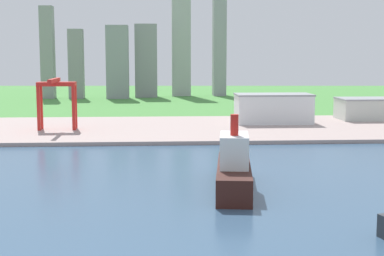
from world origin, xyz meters
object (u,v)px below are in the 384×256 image
(cargo_ship, at_px, (234,169))
(warehouse_main, at_px, (273,108))
(port_crane_red, at_px, (56,92))
(warehouse_annex, at_px, (366,109))

(cargo_ship, distance_m, warehouse_main, 213.03)
(port_crane_red, xyz_separation_m, warehouse_annex, (235.52, 50.10, -17.20))
(cargo_ship, height_order, port_crane_red, port_crane_red)
(warehouse_main, relative_size, warehouse_annex, 1.31)
(cargo_ship, bearing_deg, warehouse_annex, 58.84)
(port_crane_red, distance_m, warehouse_annex, 241.40)
(cargo_ship, relative_size, warehouse_main, 1.09)
(cargo_ship, xyz_separation_m, warehouse_main, (57.32, 205.11, 5.08))
(warehouse_annex, bearing_deg, cargo_ship, -121.16)
(cargo_ship, relative_size, warehouse_annex, 1.43)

